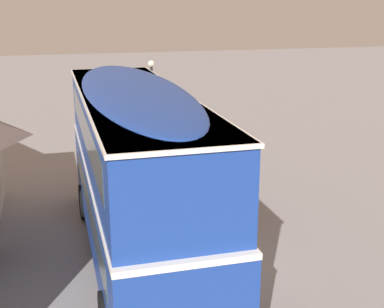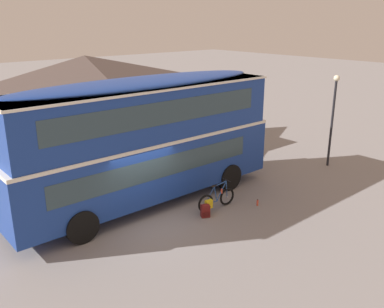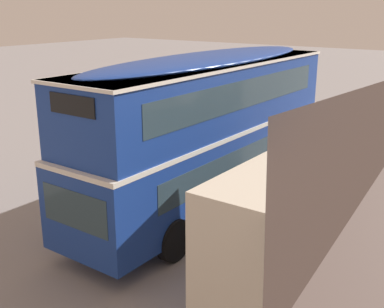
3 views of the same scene
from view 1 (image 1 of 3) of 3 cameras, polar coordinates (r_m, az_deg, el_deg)
name	(u,v)px [view 1 (image 1 of 3)]	position (r m, az deg, el deg)	size (l,w,h in m)	color
ground_plane	(194,271)	(13.85, 0.17, -12.61)	(120.00, 120.00, 0.00)	gray
double_decker_bus	(136,166)	(13.43, -6.16, -1.36)	(10.68, 2.66, 4.79)	black
touring_bicycle	(199,216)	(16.11, 0.82, -6.82)	(1.71, 0.46, 1.05)	black
backpack_on_ground	(214,229)	(15.57, 2.42, -8.13)	(0.38, 0.34, 0.50)	maroon
water_bottle_red_squeeze	(211,205)	(17.68, 2.12, -5.56)	(0.08, 0.08, 0.25)	#D84C33
street_lamp	(152,99)	(22.44, -4.39, 6.01)	(0.28, 0.28, 4.34)	black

